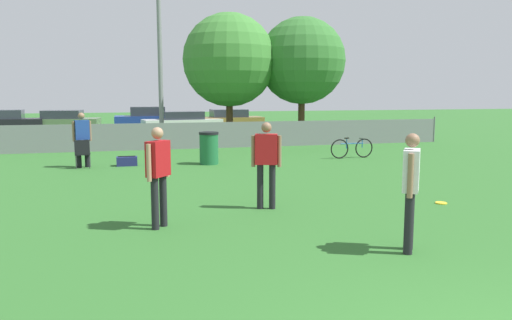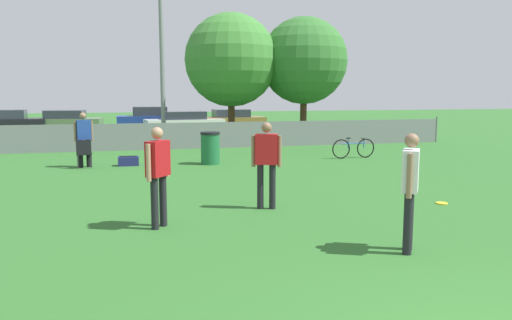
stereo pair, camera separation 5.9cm
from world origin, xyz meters
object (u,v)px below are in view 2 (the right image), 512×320
tree_far_right (304,61)px  player_receiver_white (410,183)px  frisbee_disc (442,203)px  gear_bag_sideline (128,161)px  folding_chair_sideline (84,152)px  spectator_in_blue (84,136)px  parked_car_blue (150,119)px  light_pole (161,9)px  trash_bin (210,148)px  bicycle_sideline (354,148)px  parked_car_olive (65,122)px  player_thrower_red (158,169)px  parked_car_white (184,122)px  tree_near_pole (231,60)px  player_defender_red (266,159)px  parked_car_tan (231,120)px  parked_car_dark (4,122)px

tree_far_right → player_receiver_white: tree_far_right is taller
frisbee_disc → gear_bag_sideline: gear_bag_sideline is taller
player_receiver_white → folding_chair_sideline: (-5.23, 9.89, -0.51)m
tree_far_right → gear_bag_sideline: bearing=-142.0°
folding_chair_sideline → spectator_in_blue: bearing=-89.3°
spectator_in_blue → parked_car_blue: 15.82m
light_pole → trash_bin: (1.01, -6.61, -5.40)m
frisbee_disc → spectator_in_blue: bearing=136.0°
bicycle_sideline → parked_car_olive: 18.60m
player_receiver_white → player_thrower_red: size_ratio=1.00×
folding_chair_sideline → parked_car_white: (4.60, 13.16, 0.12)m
player_thrower_red → frisbee_disc: size_ratio=7.09×
light_pole → player_receiver_white: (2.30, -16.43, -4.91)m
tree_near_pole → parked_car_white: size_ratio=1.29×
player_defender_red → parked_car_tan: (3.65, 20.96, -0.36)m
spectator_in_blue → trash_bin: spectator_in_blue is taller
tree_near_pole → player_thrower_red: bearing=-106.5°
tree_near_pole → tree_far_right: (3.50, -0.34, 0.00)m
tree_far_right → parked_car_olive: 14.67m
frisbee_disc → bicycle_sideline: bicycle_sideline is taller
tree_far_right → parked_car_olive: bearing=145.5°
folding_chair_sideline → player_thrower_red: bearing=102.1°
player_defender_red → parked_car_olive: (-6.11, 21.60, -0.35)m
light_pole → parked_car_dark: bearing=135.6°
folding_chair_sideline → tree_far_right: bearing=-146.1°
player_receiver_white → trash_bin: player_receiver_white is taller
parked_car_dark → folding_chair_sideline: bearing=-72.3°
frisbee_disc → parked_car_blue: parked_car_blue is taller
frisbee_disc → parked_car_tan: bearing=90.1°
tree_near_pole → parked_car_olive: tree_near_pole is taller
player_defender_red → tree_far_right: bearing=85.1°
player_thrower_red → frisbee_disc: bearing=-46.9°
parked_car_tan → trash_bin: bearing=-106.0°
player_defender_red → parked_car_olive: player_defender_red is taller
player_receiver_white → parked_car_tan: bearing=28.8°
tree_far_right → folding_chair_sideline: (-9.67, -6.78, -3.35)m
parked_car_dark → parked_car_olive: (3.25, 0.23, -0.02)m
light_pole → parked_car_dark: 12.76m
player_thrower_red → parked_car_white: 20.97m
spectator_in_blue → trash_bin: 3.98m
folding_chair_sideline → tree_near_pole: bearing=-132.0°
gear_bag_sideline → parked_car_blue: parked_car_blue is taller
player_defender_red → parked_car_white: size_ratio=0.37×
parked_car_olive → parked_car_white: parked_car_olive is taller
tree_far_right → player_thrower_red: tree_far_right is taller
tree_near_pole → folding_chair_sideline: bearing=-130.9°
player_receiver_white → gear_bag_sideline: (-3.91, 10.14, -0.88)m
player_receiver_white → parked_car_olive: 25.86m
tree_near_pole → folding_chair_sideline: size_ratio=6.79×
folding_chair_sideline → parked_car_blue: (2.76, 15.78, 0.19)m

